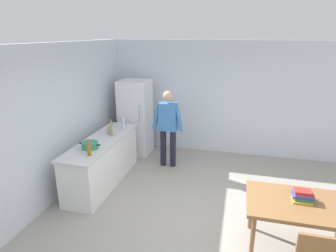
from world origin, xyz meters
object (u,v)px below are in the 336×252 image
at_px(cooking_pot, 90,145).
at_px(utensil_jar, 110,130).
at_px(dining_table, 302,208).
at_px(person, 168,124).
at_px(bottle_vinegar_tall, 112,129).
at_px(book_stack, 303,196).
at_px(refrigerator, 136,117).
at_px(bottle_oil_amber, 89,149).
at_px(bottle_water_clear, 123,124).

distance_m(cooking_pot, utensil_jar, 0.79).
distance_m(dining_table, cooking_pot, 3.47).
relative_size(person, bottle_vinegar_tall, 5.31).
relative_size(cooking_pot, book_stack, 1.57).
height_order(refrigerator, book_stack, refrigerator).
height_order(refrigerator, bottle_oil_amber, refrigerator).
xyz_separation_m(dining_table, bottle_water_clear, (-3.23, 1.79, 0.35)).
distance_m(refrigerator, bottle_vinegar_tall, 1.35).
height_order(refrigerator, person, refrigerator).
distance_m(cooking_pot, bottle_oil_amber, 0.32).
relative_size(dining_table, utensil_jar, 4.37).
relative_size(refrigerator, bottle_water_clear, 6.00).
distance_m(dining_table, bottle_oil_amber, 3.29).
bearing_deg(cooking_pot, bottle_water_clear, 81.66).
xyz_separation_m(dining_table, bottle_oil_amber, (-3.25, 0.38, 0.34)).
bearing_deg(refrigerator, person, -30.23).
bearing_deg(book_stack, utensil_jar, 157.62).
height_order(cooking_pot, bottle_water_clear, bottle_water_clear).
xyz_separation_m(bottle_vinegar_tall, book_stack, (3.29, -1.30, -0.22)).
xyz_separation_m(person, bottle_water_clear, (-0.88, -0.36, 0.05)).
relative_size(utensil_jar, bottle_oil_amber, 1.14).
bearing_deg(bottle_water_clear, bottle_vinegar_tall, -98.37).
relative_size(person, cooking_pot, 4.25).
bearing_deg(cooking_pot, book_stack, -10.11).
height_order(utensil_jar, bottle_water_clear, utensil_jar).
distance_m(person, utensil_jar, 1.24).
relative_size(cooking_pot, bottle_water_clear, 1.33).
xyz_separation_m(refrigerator, book_stack, (3.30, -2.64, -0.08)).
relative_size(dining_table, bottle_vinegar_tall, 4.37).
bearing_deg(person, book_stack, -41.64).
relative_size(bottle_oil_amber, bottle_water_clear, 0.93).
relative_size(dining_table, bottle_oil_amber, 5.00).
height_order(refrigerator, utensil_jar, refrigerator).
height_order(refrigerator, bottle_vinegar_tall, refrigerator).
distance_m(person, cooking_pot, 1.82).
height_order(refrigerator, cooking_pot, refrigerator).
bearing_deg(book_stack, bottle_water_clear, 151.81).
relative_size(refrigerator, bottle_oil_amber, 6.43).
relative_size(refrigerator, dining_table, 1.29).
bearing_deg(refrigerator, bottle_oil_amber, -88.75).
relative_size(dining_table, bottle_water_clear, 4.67).
bearing_deg(person, cooking_pot, -125.11).
distance_m(dining_table, bottle_water_clear, 3.71).
xyz_separation_m(bottle_water_clear, book_stack, (3.23, -1.73, -0.21)).
distance_m(refrigerator, bottle_oil_amber, 2.32).
xyz_separation_m(cooking_pot, bottle_oil_amber, (0.14, -0.28, 0.06)).
bearing_deg(dining_table, bottle_oil_amber, 173.30).
height_order(person, cooking_pot, person).
xyz_separation_m(bottle_oil_amber, bottle_water_clear, (0.02, 1.41, 0.01)).
relative_size(utensil_jar, bottle_water_clear, 1.07).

